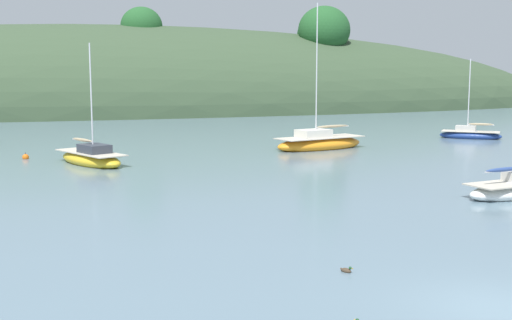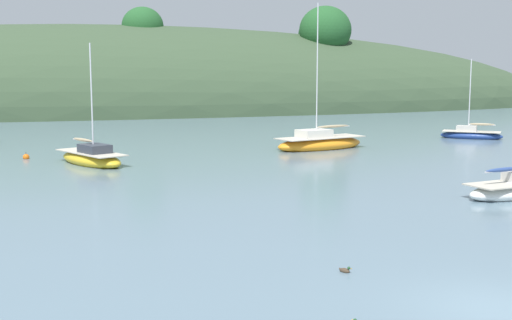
{
  "view_description": "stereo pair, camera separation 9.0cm",
  "coord_description": "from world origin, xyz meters",
  "px_view_note": "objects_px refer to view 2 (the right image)",
  "views": [
    {
      "loc": [
        -10.71,
        -13.57,
        6.0
      ],
      "look_at": [
        0.0,
        20.0,
        1.2
      ],
      "focal_mm": 46.35,
      "sensor_mm": 36.0,
      "label": 1
    },
    {
      "loc": [
        -10.62,
        -13.6,
        6.0
      ],
      "look_at": [
        0.0,
        20.0,
        1.2
      ],
      "focal_mm": 46.35,
      "sensor_mm": 36.0,
      "label": 2
    }
  ],
  "objects_px": {
    "sailboat_black_sloop": "(320,143)",
    "sailboat_navy_dinghy": "(91,158)",
    "sailboat_grey_yawl": "(471,135)",
    "duck_straggler": "(345,270)",
    "mooring_buoy_outer": "(26,157)"
  },
  "relations": [
    {
      "from": "sailboat_grey_yawl",
      "to": "sailboat_black_sloop",
      "type": "bearing_deg",
      "value": -168.41
    },
    {
      "from": "sailboat_black_sloop",
      "to": "mooring_buoy_outer",
      "type": "height_order",
      "value": "sailboat_black_sloop"
    },
    {
      "from": "sailboat_grey_yawl",
      "to": "duck_straggler",
      "type": "distance_m",
      "value": 42.44
    },
    {
      "from": "sailboat_navy_dinghy",
      "to": "sailboat_black_sloop",
      "type": "xyz_separation_m",
      "value": [
        17.27,
        3.2,
        0.06
      ]
    },
    {
      "from": "sailboat_grey_yawl",
      "to": "mooring_buoy_outer",
      "type": "height_order",
      "value": "sailboat_grey_yawl"
    },
    {
      "from": "sailboat_black_sloop",
      "to": "duck_straggler",
      "type": "height_order",
      "value": "sailboat_black_sloop"
    },
    {
      "from": "sailboat_navy_dinghy",
      "to": "duck_straggler",
      "type": "relative_size",
      "value": 19.9
    },
    {
      "from": "sailboat_grey_yawl",
      "to": "sailboat_navy_dinghy",
      "type": "xyz_separation_m",
      "value": [
        -33.16,
        -6.46,
        0.05
      ]
    },
    {
      "from": "sailboat_navy_dinghy",
      "to": "sailboat_black_sloop",
      "type": "relative_size",
      "value": 0.7
    },
    {
      "from": "duck_straggler",
      "to": "sailboat_black_sloop",
      "type": "bearing_deg",
      "value": 68.36
    },
    {
      "from": "sailboat_grey_yawl",
      "to": "sailboat_navy_dinghy",
      "type": "relative_size",
      "value": 0.9
    },
    {
      "from": "duck_straggler",
      "to": "sailboat_grey_yawl",
      "type": "bearing_deg",
      "value": 49.71
    },
    {
      "from": "sailboat_black_sloop",
      "to": "mooring_buoy_outer",
      "type": "distance_m",
      "value": 21.38
    },
    {
      "from": "sailboat_navy_dinghy",
      "to": "duck_straggler",
      "type": "distance_m",
      "value": 26.53
    },
    {
      "from": "sailboat_black_sloop",
      "to": "sailboat_navy_dinghy",
      "type": "bearing_deg",
      "value": -169.49
    }
  ]
}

